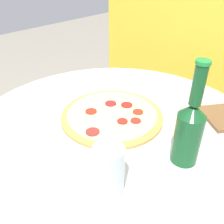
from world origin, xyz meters
name	(u,v)px	position (x,y,z in m)	size (l,w,h in m)	color
table	(115,175)	(0.00, 0.00, 0.57)	(0.98, 0.98, 0.77)	silver
fence_panel	(220,75)	(0.00, 0.77, 0.70)	(1.59, 0.04, 1.40)	gold
pizza	(112,115)	(-0.06, 0.04, 0.77)	(0.34, 0.34, 0.02)	#C68E47
beer_bottle	(189,129)	(0.22, 0.04, 0.87)	(0.07, 0.07, 0.28)	#144C23
drinking_glass	(109,170)	(0.15, -0.18, 0.83)	(0.07, 0.07, 0.13)	silver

